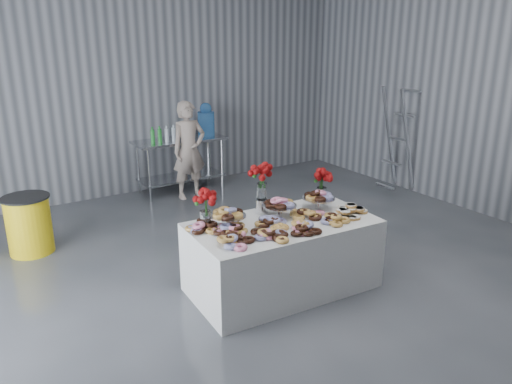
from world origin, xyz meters
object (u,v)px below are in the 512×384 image
Objects in this scene: display_table at (282,256)px; trash_barrel at (29,225)px; prep_table at (180,155)px; person at (189,150)px; stepladder at (398,139)px; water_jug at (206,121)px.

display_table reaches higher than trash_barrel.
prep_table is 0.40m from person.
display_table is 4.00m from stepladder.
water_jug is at bearing 21.90° from trash_barrel.
trash_barrel is 0.41× the size of stepladder.
prep_table is 2.88m from trash_barrel.
stepladder is (3.06, -1.92, 0.27)m from prep_table.
prep_table is at bearing 25.63° from trash_barrel.
stepladder is at bearing -36.76° from water_jug.
water_jug reaches higher than display_table.
prep_table is 0.96× the size of person.
prep_table is 2.71× the size of water_jug.
stepladder reaches higher than water_jug.
prep_table is 2.08× the size of trash_barrel.
person is at bearing -144.12° from water_jug.
display_table is 3.17m from trash_barrel.
person is (-0.51, -0.37, -0.37)m from water_jug.
display_table is 3.43× the size of water_jug.
trash_barrel is (-2.07, 2.40, -0.01)m from display_table.
stepladder reaches higher than trash_barrel.
prep_table is (0.51, 3.64, 0.24)m from display_table.
stepladder is (5.65, -0.68, 0.53)m from trash_barrel.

